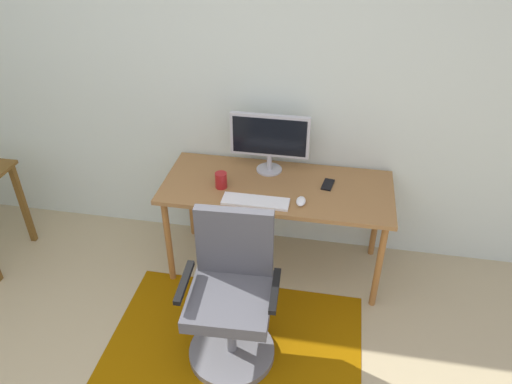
# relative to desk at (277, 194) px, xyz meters

# --- Properties ---
(wall_back) EXTENTS (6.00, 0.10, 2.60)m
(wall_back) POSITION_rel_desk_xyz_m (-0.43, 0.40, 0.65)
(wall_back) COLOR silver
(wall_back) RESTS_ON ground
(area_rug) EXTENTS (1.57, 1.02, 0.01)m
(area_rug) POSITION_rel_desk_xyz_m (-0.14, -0.75, -0.64)
(area_rug) COLOR #834E01
(area_rug) RESTS_ON ground
(desk) EXTENTS (1.55, 0.66, 0.72)m
(desk) POSITION_rel_desk_xyz_m (0.00, 0.00, 0.00)
(desk) COLOR olive
(desk) RESTS_ON ground
(monitor) EXTENTS (0.54, 0.18, 0.43)m
(monitor) POSITION_rel_desk_xyz_m (-0.08, 0.19, 0.32)
(monitor) COLOR #B2B2B7
(monitor) RESTS_ON desk
(keyboard) EXTENTS (0.43, 0.13, 0.02)m
(keyboard) POSITION_rel_desk_xyz_m (-0.11, -0.22, 0.08)
(keyboard) COLOR white
(keyboard) RESTS_ON desk
(computer_mouse) EXTENTS (0.06, 0.10, 0.03)m
(computer_mouse) POSITION_rel_desk_xyz_m (0.18, -0.18, 0.09)
(computer_mouse) COLOR white
(computer_mouse) RESTS_ON desk
(coffee_cup) EXTENTS (0.08, 0.08, 0.11)m
(coffee_cup) POSITION_rel_desk_xyz_m (-0.37, -0.09, 0.12)
(coffee_cup) COLOR #A21A1B
(coffee_cup) RESTS_ON desk
(cell_phone) EXTENTS (0.09, 0.15, 0.01)m
(cell_phone) POSITION_rel_desk_xyz_m (0.34, 0.07, 0.07)
(cell_phone) COLOR black
(cell_phone) RESTS_ON desk
(office_chair) EXTENTS (0.56, 0.52, 0.95)m
(office_chair) POSITION_rel_desk_xyz_m (-0.14, -0.79, -0.25)
(office_chair) COLOR slate
(office_chair) RESTS_ON ground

